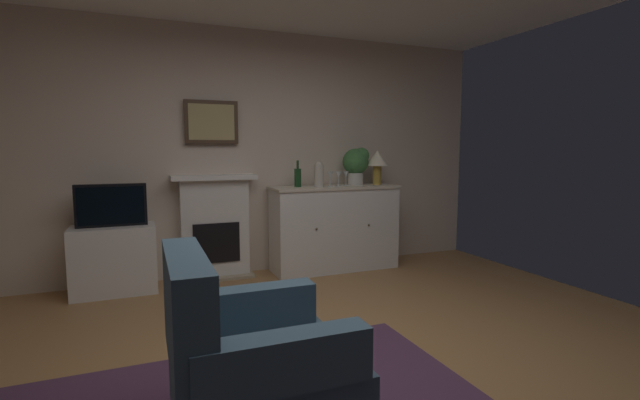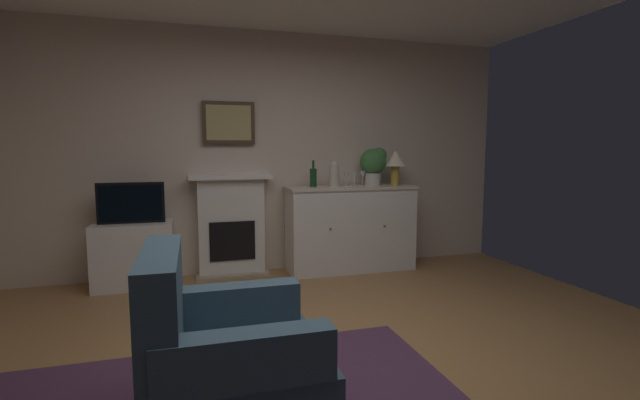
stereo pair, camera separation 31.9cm
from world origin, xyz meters
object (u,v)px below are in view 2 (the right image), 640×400
(wine_glass_right, at_px, (363,175))
(potted_plant_small, at_px, (374,163))
(framed_picture, at_px, (229,123))
(tv_set, at_px, (131,203))
(tv_cabinet, at_px, (134,255))
(armchair, at_px, (224,360))
(fireplace_unit, at_px, (231,225))
(wine_glass_center, at_px, (355,175))
(vase_decorative, at_px, (334,174))
(sideboard_cabinet, at_px, (351,228))
(wine_bottle, at_px, (313,177))
(wine_glass_left, at_px, (346,176))
(table_lamp, at_px, (395,161))

(wine_glass_right, distance_m, potted_plant_small, 0.20)
(framed_picture, relative_size, tv_set, 0.89)
(tv_cabinet, bearing_deg, armchair, -75.54)
(fireplace_unit, bearing_deg, framed_picture, 90.00)
(wine_glass_center, distance_m, armchair, 3.17)
(vase_decorative, bearing_deg, wine_glass_center, 6.89)
(framed_picture, xyz_separation_m, sideboard_cabinet, (1.31, -0.22, -1.17))
(fireplace_unit, height_order, framed_picture, framed_picture)
(framed_picture, distance_m, wine_bottle, 1.08)
(framed_picture, bearing_deg, potted_plant_small, -6.30)
(sideboard_cabinet, xyz_separation_m, wine_glass_center, (0.04, -0.02, 0.60))
(wine_bottle, bearing_deg, wine_glass_left, -11.88)
(fireplace_unit, height_order, tv_set, fireplace_unit)
(vase_decorative, bearing_deg, wine_glass_right, 11.18)
(framed_picture, height_order, wine_glass_left, framed_picture)
(sideboard_cabinet, bearing_deg, wine_glass_center, -26.64)
(wine_bottle, distance_m, wine_glass_center, 0.47)
(vase_decorative, bearing_deg, fireplace_unit, 168.31)
(tv_cabinet, bearing_deg, wine_glass_right, 0.16)
(table_lamp, distance_m, wine_bottle, 0.98)
(potted_plant_small, bearing_deg, table_lamp, -10.41)
(wine_glass_left, bearing_deg, wine_glass_right, 14.82)
(wine_glass_right, distance_m, tv_set, 2.45)
(table_lamp, relative_size, tv_cabinet, 0.53)
(armchair, bearing_deg, wine_bottle, 66.25)
(table_lamp, distance_m, wine_glass_left, 0.63)
(wine_glass_left, distance_m, potted_plant_small, 0.40)
(fireplace_unit, xyz_separation_m, framed_picture, (0.00, 0.05, 1.10))
(wine_glass_center, height_order, wine_glass_right, same)
(wine_glass_right, bearing_deg, armchair, -123.40)
(framed_picture, relative_size, tv_cabinet, 0.73)
(vase_decorative, bearing_deg, framed_picture, 166.06)
(wine_glass_right, bearing_deg, sideboard_cabinet, -171.73)
(wine_bottle, height_order, vase_decorative, wine_bottle)
(wine_bottle, xyz_separation_m, armchair, (-1.18, -2.67, -0.68))
(fireplace_unit, bearing_deg, armchair, -95.92)
(tv_cabinet, distance_m, potted_plant_small, 2.73)
(framed_picture, height_order, wine_glass_center, framed_picture)
(wine_glass_left, distance_m, armchair, 3.10)
(tv_set, bearing_deg, wine_bottle, 1.43)
(fireplace_unit, xyz_separation_m, wine_glass_center, (1.35, -0.20, 0.53))
(potted_plant_small, bearing_deg, fireplace_unit, 175.30)
(table_lamp, height_order, wine_glass_right, table_lamp)
(framed_picture, distance_m, table_lamp, 1.91)
(wine_bottle, height_order, armchair, wine_bottle)
(wine_glass_right, relative_size, tv_set, 0.27)
(fireplace_unit, height_order, vase_decorative, vase_decorative)
(framed_picture, xyz_separation_m, vase_decorative, (1.10, -0.27, -0.55))
(wine_bottle, bearing_deg, potted_plant_small, 0.57)
(tv_cabinet, height_order, potted_plant_small, potted_plant_small)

